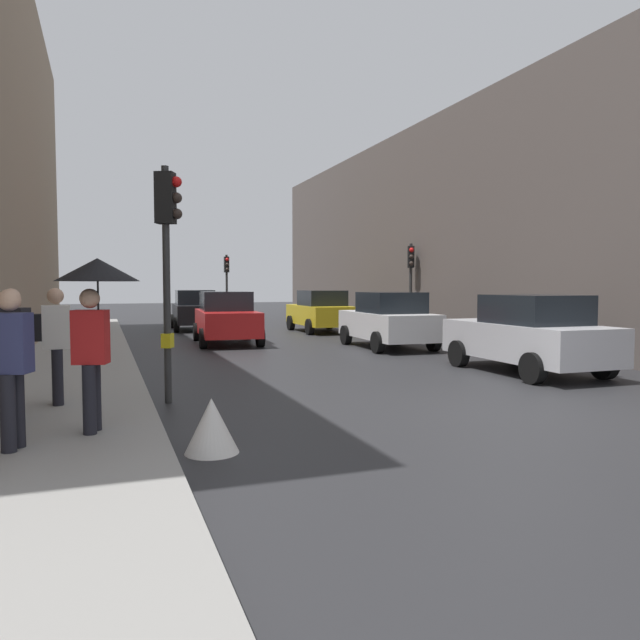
% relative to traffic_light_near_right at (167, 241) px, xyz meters
% --- Properties ---
extents(ground_plane, '(120.00, 120.00, 0.00)m').
position_rel_traffic_light_near_right_xyz_m(ground_plane, '(5.13, -2.45, -2.70)').
color(ground_plane, '#28282B').
extents(sidewalk_kerb, '(2.67, 40.00, 0.16)m').
position_rel_traffic_light_near_right_xyz_m(sidewalk_kerb, '(-1.65, 3.55, -2.62)').
color(sidewalk_kerb, gray).
rests_on(sidewalk_kerb, ground).
extents(building_facade_right, '(12.00, 33.22, 8.27)m').
position_rel_traffic_light_near_right_xyz_m(building_facade_right, '(16.59, 10.00, 1.43)').
color(building_facade_right, '#5B514C').
rests_on(building_facade_right, ground).
extents(traffic_light_near_right, '(0.45, 0.35, 3.92)m').
position_rel_traffic_light_near_right_xyz_m(traffic_light_near_right, '(0.00, 0.00, 0.00)').
color(traffic_light_near_right, '#2D2D2D').
rests_on(traffic_light_near_right, ground).
extents(traffic_light_far_median, '(0.24, 0.43, 3.61)m').
position_rel_traffic_light_near_right_xyz_m(traffic_light_far_median, '(5.23, 21.36, -0.22)').
color(traffic_light_far_median, '#2D2D2D').
rests_on(traffic_light_far_median, ground).
extents(traffic_light_mid_street, '(0.33, 0.45, 3.60)m').
position_rel_traffic_light_near_right_xyz_m(traffic_light_mid_street, '(10.28, 10.35, -0.22)').
color(traffic_light_mid_street, '#2D2D2D').
rests_on(traffic_light_mid_street, ground).
extents(car_dark_suv, '(2.21, 4.30, 1.76)m').
position_rel_traffic_light_near_right_xyz_m(car_dark_suv, '(2.84, 16.51, -1.83)').
color(car_dark_suv, black).
rests_on(car_dark_suv, ground).
extents(car_white_compact, '(2.18, 4.28, 1.76)m').
position_rel_traffic_light_near_right_xyz_m(car_white_compact, '(7.40, 6.57, -1.83)').
color(car_white_compact, silver).
rests_on(car_white_compact, ground).
extents(car_red_sedan, '(2.26, 4.32, 1.76)m').
position_rel_traffic_light_near_right_xyz_m(car_red_sedan, '(2.89, 9.72, -1.83)').
color(car_red_sedan, red).
rests_on(car_red_sedan, ground).
extents(car_silver_hatchback, '(2.08, 4.23, 1.76)m').
position_rel_traffic_light_near_right_xyz_m(car_silver_hatchback, '(7.93, 0.69, -1.83)').
color(car_silver_hatchback, '#BCBCC1').
rests_on(car_silver_hatchback, ground).
extents(car_yellow_taxi, '(2.09, 4.24, 1.76)m').
position_rel_traffic_light_near_right_xyz_m(car_yellow_taxi, '(7.62, 13.34, -1.83)').
color(car_yellow_taxi, yellow).
rests_on(car_yellow_taxi, ground).
extents(pedestrian_with_umbrella, '(1.00, 1.00, 2.14)m').
position_rel_traffic_light_near_right_xyz_m(pedestrian_with_umbrella, '(-1.10, -2.37, -0.86)').
color(pedestrian_with_umbrella, black).
rests_on(pedestrian_with_umbrella, sidewalk_kerb).
extents(pedestrian_with_grey_backpack, '(0.66, 0.45, 1.77)m').
position_rel_traffic_light_near_right_xyz_m(pedestrian_with_grey_backpack, '(-2.02, -2.87, -1.54)').
color(pedestrian_with_grey_backpack, black).
rests_on(pedestrian_with_grey_backpack, sidewalk_kerb).
extents(pedestrian_with_black_backpack, '(0.62, 0.36, 1.77)m').
position_rel_traffic_light_near_right_xyz_m(pedestrian_with_black_backpack, '(-1.74, -0.33, -1.54)').
color(pedestrian_with_black_backpack, black).
rests_on(pedestrian_with_black_backpack, sidewalk_kerb).
extents(pedestrian_in_dark_coat, '(0.47, 0.39, 1.77)m').
position_rel_traffic_light_near_right_xyz_m(pedestrian_in_dark_coat, '(-2.17, -1.26, -1.57)').
color(pedestrian_in_dark_coat, black).
rests_on(pedestrian_in_dark_coat, sidewalk_kerb).
extents(warning_sign_triangle, '(0.64, 0.64, 0.65)m').
position_rel_traffic_light_near_right_xyz_m(warning_sign_triangle, '(0.15, -3.21, -2.38)').
color(warning_sign_triangle, silver).
rests_on(warning_sign_triangle, ground).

